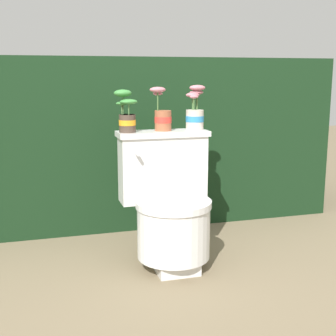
# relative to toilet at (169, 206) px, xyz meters

# --- Properties ---
(ground_plane) EXTENTS (12.00, 12.00, 0.00)m
(ground_plane) POSITION_rel_toilet_xyz_m (-0.04, -0.04, -0.33)
(ground_plane) COLOR #75664C
(hedge_backdrop) EXTENTS (2.88, 0.89, 1.16)m
(hedge_backdrop) POSITION_rel_toilet_xyz_m (-0.04, 1.03, 0.25)
(hedge_backdrop) COLOR black
(hedge_backdrop) RESTS_ON ground
(toilet) EXTENTS (0.52, 0.51, 0.73)m
(toilet) POSITION_rel_toilet_xyz_m (0.00, 0.00, 0.00)
(toilet) COLOR silver
(toilet) RESTS_ON ground
(potted_plant_left) EXTENTS (0.12, 0.11, 0.23)m
(potted_plant_left) POSITION_rel_toilet_xyz_m (-0.21, 0.13, 0.50)
(potted_plant_left) COLOR #47382D
(potted_plant_left) RESTS_ON toilet
(potted_plant_midleft) EXTENTS (0.12, 0.10, 0.25)m
(potted_plant_midleft) POSITION_rel_toilet_xyz_m (0.00, 0.15, 0.49)
(potted_plant_midleft) COLOR #9E5638
(potted_plant_midleft) RESTS_ON toilet
(potted_plant_middle) EXTENTS (0.12, 0.11, 0.25)m
(potted_plant_middle) POSITION_rel_toilet_xyz_m (0.20, 0.16, 0.50)
(potted_plant_middle) COLOR beige
(potted_plant_middle) RESTS_ON toilet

